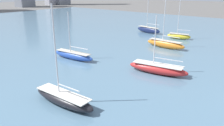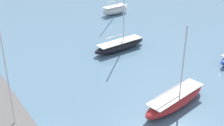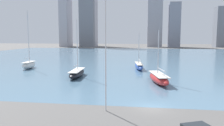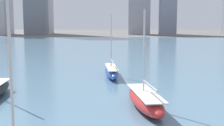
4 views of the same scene
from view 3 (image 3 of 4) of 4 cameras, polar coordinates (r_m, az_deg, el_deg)
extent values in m
plane|color=#605E5B|center=(28.21, 10.33, -11.40)|extent=(500.00, 500.00, 0.00)
cube|color=slate|center=(97.18, 8.52, 1.59)|extent=(180.00, 140.00, 0.00)
cylinder|color=silver|center=(25.30, -1.66, 2.75)|extent=(0.14, 0.14, 13.94)
cube|color=#A8A8B2|center=(204.02, -12.00, 10.71)|extent=(7.47, 15.49, 46.11)
cube|color=slate|center=(200.21, -6.48, 13.71)|extent=(13.00, 10.55, 65.75)
cube|color=#A8A8B2|center=(206.07, -5.63, 12.92)|extent=(10.75, 14.00, 61.39)
cube|color=slate|center=(209.58, -5.47, 14.67)|extent=(7.52, 15.38, 74.85)
cube|color=#9E9EA8|center=(197.28, 11.12, 10.51)|extent=(12.63, 8.07, 43.68)
cube|color=gray|center=(197.39, 15.88, 9.51)|extent=(9.31, 13.16, 37.67)
cube|color=slate|center=(210.86, 26.84, 8.37)|extent=(12.03, 11.68, 34.11)
ellipsoid|color=#284CA8|center=(60.06, 7.03, -0.83)|extent=(3.06, 10.46, 1.62)
cube|color=beige|center=(59.96, 7.04, -0.11)|extent=(2.51, 8.58, 0.10)
cube|color=#2D2D33|center=(60.12, 7.03, -1.25)|extent=(0.37, 1.86, 0.73)
cylinder|color=silver|center=(60.38, 7.03, 3.87)|extent=(0.18, 0.18, 8.16)
cylinder|color=silver|center=(58.25, 7.21, 0.82)|extent=(0.67, 4.75, 0.14)
ellipsoid|color=black|center=(48.68, -9.14, -2.70)|extent=(3.05, 10.16, 1.55)
cube|color=silver|center=(48.57, -9.16, -1.85)|extent=(2.50, 8.33, 0.10)
cube|color=#2D2D33|center=(48.76, -9.13, -3.19)|extent=(0.27, 1.81, 0.70)
cylinder|color=silver|center=(48.79, -9.08, 4.73)|extent=(0.18, 0.18, 10.99)
cylinder|color=silver|center=(47.34, -9.50, -0.68)|extent=(0.37, 3.72, 0.14)
ellipsoid|color=white|center=(64.91, -20.90, -0.54)|extent=(2.87, 7.09, 1.89)
cube|color=silver|center=(64.81, -20.93, 0.25)|extent=(2.35, 5.81, 0.10)
cube|color=#2D2D33|center=(64.98, -20.88, -0.99)|extent=(0.26, 1.26, 0.85)
cylinder|color=silver|center=(64.91, -21.01, 6.53)|extent=(0.18, 0.18, 14.07)
cylinder|color=silver|center=(63.74, -21.37, 1.17)|extent=(0.39, 3.16, 0.14)
ellipsoid|color=#B72828|center=(42.78, 12.10, -3.96)|extent=(4.37, 10.79, 1.74)
cube|color=silver|center=(42.63, 12.13, -2.88)|extent=(3.58, 8.85, 0.10)
cube|color=#2D2D33|center=(42.87, 12.08, -4.58)|extent=(0.49, 1.89, 0.78)
cylinder|color=silver|center=(42.90, 12.00, 2.84)|extent=(0.18, 0.18, 8.30)
cylinder|color=silver|center=(40.84, 12.76, -1.68)|extent=(1.01, 4.90, 0.14)
camera|label=1|loc=(38.95, -42.35, 12.95)|focal=35.00mm
camera|label=2|loc=(33.57, 64.25, 24.72)|focal=50.00mm
camera|label=4|loc=(11.15, 12.56, 8.37)|focal=50.00mm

